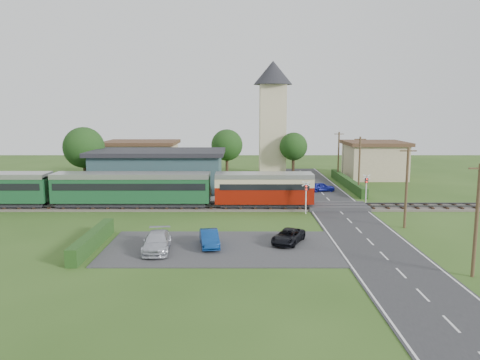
{
  "coord_description": "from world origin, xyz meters",
  "views": [
    {
      "loc": [
        -0.06,
        -45.48,
        10.13
      ],
      "look_at": [
        -0.07,
        4.0,
        2.7
      ],
      "focal_mm": 35.0,
      "sensor_mm": 36.0,
      "label": 1
    }
  ],
  "objects_px": {
    "train": "(101,188)",
    "car_park_blue": "(209,238)",
    "equipment_hut": "(77,187)",
    "crossing_signal_near": "(306,192)",
    "pedestrian_far": "(91,189)",
    "house_west": "(142,159)",
    "station_building": "(159,172)",
    "house_east": "(374,160)",
    "church_tower": "(273,109)",
    "car_park_silver": "(157,242)",
    "car_on_road": "(321,187)",
    "car_park_dark": "(288,236)",
    "crossing_signal_far": "(366,185)",
    "pedestrian_near": "(208,191)"
  },
  "relations": [
    {
      "from": "church_tower",
      "to": "pedestrian_near",
      "type": "height_order",
      "value": "church_tower"
    },
    {
      "from": "pedestrian_near",
      "to": "pedestrian_far",
      "type": "bearing_deg",
      "value": 0.24
    },
    {
      "from": "car_park_dark",
      "to": "car_park_blue",
      "type": "bearing_deg",
      "value": -146.8
    },
    {
      "from": "equipment_hut",
      "to": "pedestrian_far",
      "type": "bearing_deg",
      "value": 15.18
    },
    {
      "from": "train",
      "to": "pedestrian_near",
      "type": "xyz_separation_m",
      "value": [
        10.9,
        2.4,
        -0.77
      ]
    },
    {
      "from": "equipment_hut",
      "to": "car_park_blue",
      "type": "relative_size",
      "value": 0.69
    },
    {
      "from": "car_on_road",
      "to": "pedestrian_near",
      "type": "height_order",
      "value": "pedestrian_near"
    },
    {
      "from": "pedestrian_far",
      "to": "car_on_road",
      "type": "bearing_deg",
      "value": -74.86
    },
    {
      "from": "station_building",
      "to": "house_west",
      "type": "height_order",
      "value": "house_west"
    },
    {
      "from": "equipment_hut",
      "to": "car_park_blue",
      "type": "bearing_deg",
      "value": -47.35
    },
    {
      "from": "equipment_hut",
      "to": "train",
      "type": "bearing_deg",
      "value": -41.56
    },
    {
      "from": "crossing_signal_near",
      "to": "pedestrian_far",
      "type": "height_order",
      "value": "crossing_signal_near"
    },
    {
      "from": "station_building",
      "to": "car_park_silver",
      "type": "height_order",
      "value": "station_building"
    },
    {
      "from": "train",
      "to": "house_east",
      "type": "height_order",
      "value": "house_east"
    },
    {
      "from": "house_east",
      "to": "pedestrian_near",
      "type": "relative_size",
      "value": 4.6
    },
    {
      "from": "pedestrian_far",
      "to": "house_west",
      "type": "bearing_deg",
      "value": -3.39
    },
    {
      "from": "house_east",
      "to": "pedestrian_far",
      "type": "xyz_separation_m",
      "value": [
        -36.64,
        -18.43,
        -1.37
      ]
    },
    {
      "from": "equipment_hut",
      "to": "church_tower",
      "type": "distance_m",
      "value": 33.48
    },
    {
      "from": "station_building",
      "to": "house_west",
      "type": "relative_size",
      "value": 1.48
    },
    {
      "from": "car_on_road",
      "to": "equipment_hut",
      "type": "bearing_deg",
      "value": 89.81
    },
    {
      "from": "crossing_signal_far",
      "to": "train",
      "type": "bearing_deg",
      "value": -175.11
    },
    {
      "from": "station_building",
      "to": "pedestrian_near",
      "type": "distance_m",
      "value": 9.35
    },
    {
      "from": "crossing_signal_near",
      "to": "equipment_hut",
      "type": "bearing_deg",
      "value": 167.06
    },
    {
      "from": "crossing_signal_far",
      "to": "car_park_blue",
      "type": "relative_size",
      "value": 0.89
    },
    {
      "from": "car_park_silver",
      "to": "car_on_road",
      "type": "bearing_deg",
      "value": 53.17
    },
    {
      "from": "equipment_hut",
      "to": "pedestrian_far",
      "type": "distance_m",
      "value": 1.44
    },
    {
      "from": "car_park_silver",
      "to": "pedestrian_near",
      "type": "xyz_separation_m",
      "value": [
        2.56,
        17.31,
        0.66
      ]
    },
    {
      "from": "pedestrian_near",
      "to": "church_tower",
      "type": "bearing_deg",
      "value": -104.47
    },
    {
      "from": "equipment_hut",
      "to": "car_park_silver",
      "type": "relative_size",
      "value": 0.56
    },
    {
      "from": "train",
      "to": "pedestrian_near",
      "type": "bearing_deg",
      "value": 12.42
    },
    {
      "from": "equipment_hut",
      "to": "car_on_road",
      "type": "height_order",
      "value": "equipment_hut"
    },
    {
      "from": "car_park_blue",
      "to": "pedestrian_far",
      "type": "distance_m",
      "value": 22.51
    },
    {
      "from": "pedestrian_far",
      "to": "station_building",
      "type": "bearing_deg",
      "value": -49.32
    },
    {
      "from": "equipment_hut",
      "to": "station_building",
      "type": "relative_size",
      "value": 0.16
    },
    {
      "from": "house_east",
      "to": "crossing_signal_far",
      "type": "relative_size",
      "value": 2.69
    },
    {
      "from": "equipment_hut",
      "to": "car_park_dark",
      "type": "distance_m",
      "value": 26.99
    },
    {
      "from": "station_building",
      "to": "crossing_signal_near",
      "type": "distance_m",
      "value": 19.98
    },
    {
      "from": "church_tower",
      "to": "car_park_dark",
      "type": "relative_size",
      "value": 4.65
    },
    {
      "from": "car_on_road",
      "to": "pedestrian_far",
      "type": "height_order",
      "value": "pedestrian_far"
    },
    {
      "from": "station_building",
      "to": "pedestrian_far",
      "type": "relative_size",
      "value": 8.18
    },
    {
      "from": "train",
      "to": "house_west",
      "type": "xyz_separation_m",
      "value": [
        -0.61,
        23.0,
        0.61
      ]
    },
    {
      "from": "car_on_road",
      "to": "pedestrian_near",
      "type": "bearing_deg",
      "value": 105.55
    },
    {
      "from": "pedestrian_near",
      "to": "pedestrian_far",
      "type": "distance_m",
      "value": 13.2
    },
    {
      "from": "train",
      "to": "crossing_signal_far",
      "type": "xyz_separation_m",
      "value": [
        27.99,
        2.39,
        -0.04
      ]
    },
    {
      "from": "house_east",
      "to": "car_on_road",
      "type": "height_order",
      "value": "house_east"
    },
    {
      "from": "house_east",
      "to": "crossing_signal_near",
      "type": "distance_m",
      "value": 27.95
    },
    {
      "from": "house_west",
      "to": "crossing_signal_near",
      "type": "relative_size",
      "value": 3.3
    },
    {
      "from": "equipment_hut",
      "to": "crossing_signal_near",
      "type": "relative_size",
      "value": 0.78
    },
    {
      "from": "train",
      "to": "car_park_blue",
      "type": "relative_size",
      "value": 11.71
    },
    {
      "from": "church_tower",
      "to": "equipment_hut",
      "type": "bearing_deg",
      "value": -135.25
    }
  ]
}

